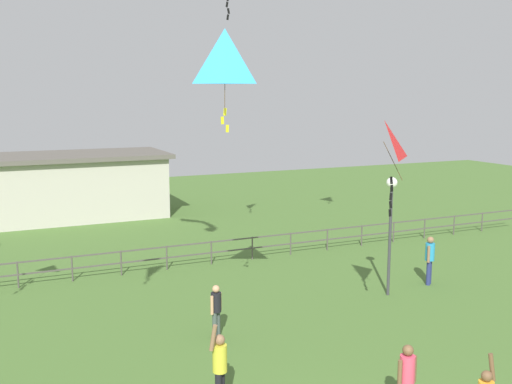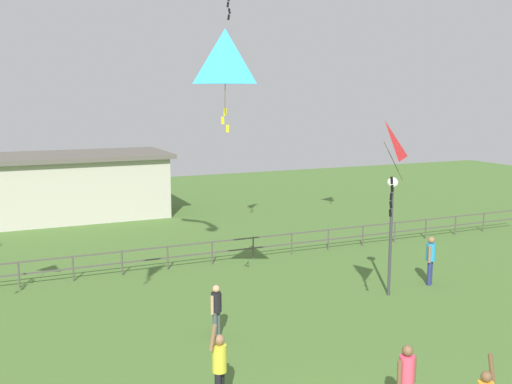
# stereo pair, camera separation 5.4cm
# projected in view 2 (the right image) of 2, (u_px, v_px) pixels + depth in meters

# --- Properties ---
(lamppost) EXTENTS (0.36, 0.36, 4.02)m
(lamppost) POSITION_uv_depth(u_px,v_px,m) (392.00, 209.00, 19.44)
(lamppost) COLOR #38383D
(lamppost) RESTS_ON ground_plane
(person_2) EXTENTS (0.50, 0.31, 1.68)m
(person_2) POSITION_uv_depth(u_px,v_px,m) (406.00, 378.00, 11.98)
(person_2) COLOR brown
(person_2) RESTS_ON ground_plane
(person_3) EXTENTS (0.44, 0.36, 1.74)m
(person_3) POSITION_uv_depth(u_px,v_px,m) (431.00, 257.00, 20.87)
(person_3) COLOR navy
(person_3) RESTS_ON ground_plane
(person_4) EXTENTS (0.40, 0.29, 1.53)m
(person_4) POSITION_uv_depth(u_px,v_px,m) (216.00, 308.00, 16.22)
(person_4) COLOR #3F4C47
(person_4) RESTS_ON ground_plane
(person_5) EXTENTS (0.47, 0.40, 1.97)m
(person_5) POSITION_uv_depth(u_px,v_px,m) (219.00, 365.00, 12.51)
(person_5) COLOR black
(person_5) RESTS_ON ground_plane
(kite_2) EXTENTS (1.28, 0.93, 2.66)m
(kite_2) POSITION_uv_depth(u_px,v_px,m) (225.00, 60.00, 15.48)
(kite_2) COLOR #198CD1
(kite_4) EXTENTS (1.20, 1.18, 2.51)m
(kite_4) POSITION_uv_depth(u_px,v_px,m) (384.00, 144.00, 15.61)
(kite_4) COLOR red
(waterfront_railing) EXTENTS (36.03, 0.06, 0.95)m
(waterfront_railing) POSITION_uv_depth(u_px,v_px,m) (165.00, 254.00, 22.69)
(waterfront_railing) COLOR #4C4742
(waterfront_railing) RESTS_ON ground_plane
(pavilion_building) EXTENTS (11.68, 5.44, 3.53)m
(pavilion_building) POSITION_uv_depth(u_px,v_px,m) (60.00, 186.00, 32.30)
(pavilion_building) COLOR #B7B2A3
(pavilion_building) RESTS_ON ground_plane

